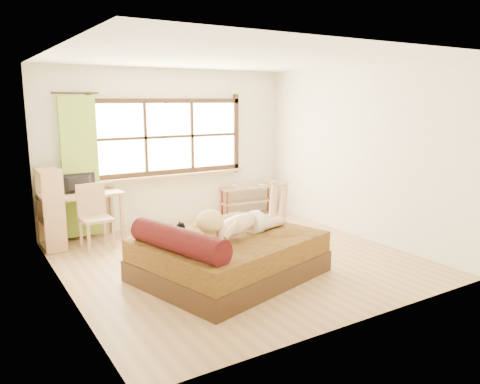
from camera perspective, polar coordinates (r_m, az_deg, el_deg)
floor at (r=6.59m, az=-0.45°, el=-8.14°), size 4.50×4.50×0.00m
ceiling at (r=6.23m, az=-0.49°, el=15.98°), size 4.50×4.50×0.00m
wall_back at (r=8.26m, az=-8.63°, el=5.31°), size 4.50×0.00×4.50m
wall_front at (r=4.52m, az=14.48°, el=0.25°), size 4.50×0.00×4.50m
wall_left at (r=5.47m, az=-21.10°, el=1.70°), size 0.00×4.50×4.50m
wall_right at (r=7.67m, az=14.10°, el=4.65°), size 0.00×4.50×4.50m
window at (r=8.22m, az=-8.57°, el=6.39°), size 2.80×0.16×1.46m
curtain at (r=7.70m, az=-18.89°, el=2.90°), size 0.55×0.10×2.20m
bed at (r=5.86m, az=-1.66°, el=-7.70°), size 2.44×2.15×0.79m
woman at (r=5.78m, az=0.21°, el=-2.29°), size 1.51×0.78×0.62m
kitten at (r=5.57m, az=-8.28°, el=-4.94°), size 0.33×0.20×0.25m
desk at (r=7.59m, az=-18.82°, el=-0.96°), size 1.25×0.64×0.76m
monitor at (r=7.59m, az=-19.02°, el=0.97°), size 0.53×0.11×0.30m
chair at (r=7.30m, az=-17.39°, el=-2.39°), size 0.46×0.46×0.95m
pipe_shelf at (r=8.96m, az=1.10°, el=-0.23°), size 1.12×0.36×0.63m
cup at (r=8.77m, az=-0.61°, el=0.78°), size 0.12×0.12×0.09m
book at (r=9.04m, az=2.11°, el=0.86°), size 0.18×0.23×0.02m
bookshelf at (r=7.38m, az=-22.07°, el=-1.88°), size 0.31×0.53×1.21m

